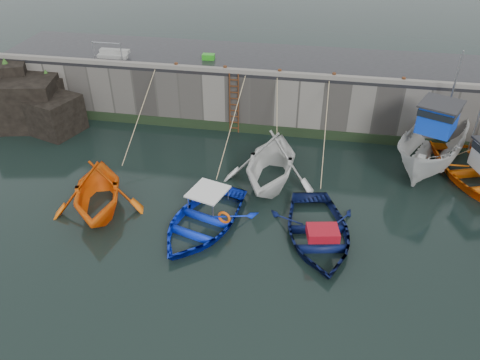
% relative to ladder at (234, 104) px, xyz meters
% --- Properties ---
extents(ground, '(120.00, 120.00, 0.00)m').
position_rel_ladder_xyz_m(ground, '(2.00, -9.91, -1.59)').
color(ground, black).
rests_on(ground, ground).
extents(quay_back, '(30.00, 5.00, 3.00)m').
position_rel_ladder_xyz_m(quay_back, '(2.00, 2.59, -0.09)').
color(quay_back, slate).
rests_on(quay_back, ground).
extents(road_back, '(30.00, 5.00, 0.16)m').
position_rel_ladder_xyz_m(road_back, '(2.00, 2.59, 1.49)').
color(road_back, black).
rests_on(road_back, quay_back).
extents(kerb_back, '(30.00, 0.30, 0.20)m').
position_rel_ladder_xyz_m(kerb_back, '(2.00, 0.24, 1.67)').
color(kerb_back, slate).
rests_on(kerb_back, road_back).
extents(algae_back, '(30.00, 0.08, 0.50)m').
position_rel_ladder_xyz_m(algae_back, '(2.00, 0.05, -1.34)').
color(algae_back, black).
rests_on(algae_back, ground).
extents(rock_outcrop, '(5.85, 4.24, 3.41)m').
position_rel_ladder_xyz_m(rock_outcrop, '(-10.92, -0.80, -0.33)').
color(rock_outcrop, black).
rests_on(rock_outcrop, ground).
extents(ladder, '(0.51, 0.08, 3.20)m').
position_rel_ladder_xyz_m(ladder, '(0.00, 0.00, 0.00)').
color(ladder, '#3F1E0F').
rests_on(ladder, ground).
extents(boat_near_white, '(5.13, 5.51, 2.36)m').
position_rel_ladder_xyz_m(boat_near_white, '(-4.16, -7.44, -1.59)').
color(boat_near_white, orange).
rests_on(boat_near_white, ground).
extents(boat_near_white_rope, '(0.04, 5.66, 3.10)m').
position_rel_ladder_xyz_m(boat_near_white_rope, '(-4.16, -2.43, -1.59)').
color(boat_near_white_rope, tan).
rests_on(boat_near_white_rope, ground).
extents(boat_near_blue, '(4.74, 5.69, 1.01)m').
position_rel_ladder_xyz_m(boat_near_blue, '(0.22, -7.77, -1.59)').
color(boat_near_blue, '#0E2CD3').
rests_on(boat_near_blue, ground).
extents(boat_near_blue_rope, '(0.04, 5.95, 3.10)m').
position_rel_ladder_xyz_m(boat_near_blue_rope, '(0.22, -2.59, -1.59)').
color(boat_near_blue_rope, tan).
rests_on(boat_near_blue_rope, ground).
extents(boat_near_blacktrim, '(4.70, 5.32, 2.62)m').
position_rel_ladder_xyz_m(boat_near_blacktrim, '(2.42, -4.26, -1.59)').
color(boat_near_blacktrim, silver).
rests_on(boat_near_blacktrim, ground).
extents(boat_near_blacktrim_rope, '(0.04, 3.19, 3.10)m').
position_rel_ladder_xyz_m(boat_near_blacktrim_rope, '(2.42, -0.84, -1.59)').
color(boat_near_blacktrim_rope, tan).
rests_on(boat_near_blacktrim_rope, ground).
extents(boat_near_navy, '(4.36, 5.47, 1.01)m').
position_rel_ladder_xyz_m(boat_near_navy, '(4.62, -7.69, -1.59)').
color(boat_near_navy, '#0A1443').
rests_on(boat_near_navy, ground).
extents(boat_near_navy_rope, '(0.04, 5.88, 3.10)m').
position_rel_ladder_xyz_m(boat_near_navy_rope, '(4.62, -2.55, -1.59)').
color(boat_near_navy_rope, tan).
rests_on(boat_near_navy_rope, ground).
extents(boat_far_white, '(4.86, 6.82, 5.47)m').
position_rel_ladder_xyz_m(boat_far_white, '(9.49, -1.75, -0.55)').
color(boat_far_white, silver).
rests_on(boat_far_white, ground).
extents(fish_crate, '(0.65, 0.42, 0.28)m').
position_rel_ladder_xyz_m(fish_crate, '(-1.71, 1.87, 1.71)').
color(fish_crate, green).
rests_on(fish_crate, road_back).
extents(railing, '(1.60, 1.05, 1.00)m').
position_rel_ladder_xyz_m(railing, '(-6.75, 1.33, 1.77)').
color(railing, '#A5A8AD').
rests_on(railing, road_back).
extents(bollard_a, '(0.18, 0.18, 0.28)m').
position_rel_ladder_xyz_m(bollard_a, '(-3.00, 0.34, 1.71)').
color(bollard_a, '#3F1E0F').
rests_on(bollard_a, road_back).
extents(bollard_b, '(0.18, 0.18, 0.28)m').
position_rel_ladder_xyz_m(bollard_b, '(-0.50, 0.34, 1.71)').
color(bollard_b, '#3F1E0F').
rests_on(bollard_b, road_back).
extents(bollard_c, '(0.18, 0.18, 0.28)m').
position_rel_ladder_xyz_m(bollard_c, '(2.20, 0.34, 1.71)').
color(bollard_c, '#3F1E0F').
rests_on(bollard_c, road_back).
extents(bollard_d, '(0.18, 0.18, 0.28)m').
position_rel_ladder_xyz_m(bollard_d, '(4.80, 0.34, 1.71)').
color(bollard_d, '#3F1E0F').
rests_on(bollard_d, road_back).
extents(bollard_e, '(0.18, 0.18, 0.28)m').
position_rel_ladder_xyz_m(bollard_e, '(8.00, 0.34, 1.71)').
color(bollard_e, '#3F1E0F').
rests_on(bollard_e, road_back).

